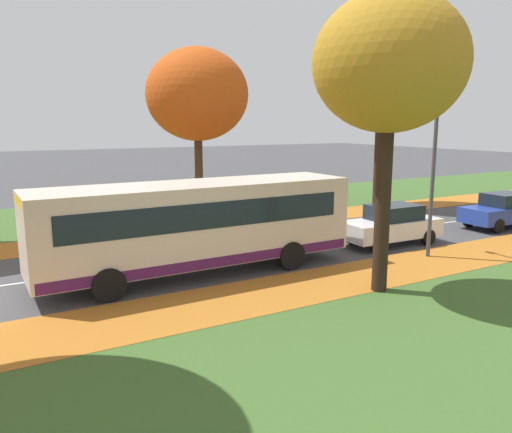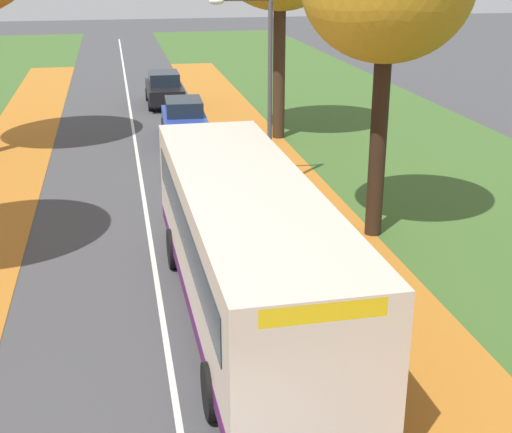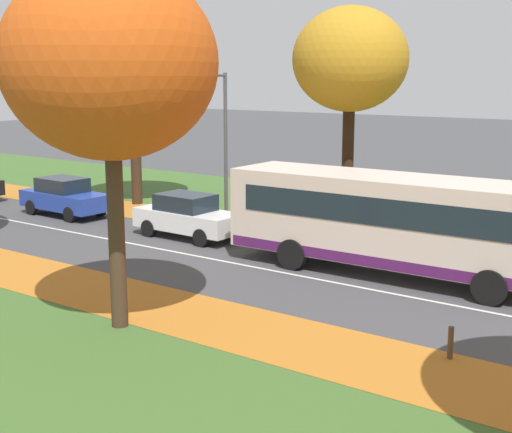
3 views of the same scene
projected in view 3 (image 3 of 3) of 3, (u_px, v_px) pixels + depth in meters
The scene contains 12 objects.
leaf_litter_left at pixel (89, 288), 20.07m from camera, with size 2.80×60.00×0.00m, color #B26B23.
grass_verge_right at pixel (225, 199), 34.49m from camera, with size 12.00×90.00×0.01m, color #3D6028.
leaf_litter_right at pixel (273, 231), 27.38m from camera, with size 2.80×60.00×0.00m, color #B26B23.
road_centre_line at pixel (76, 233), 27.17m from camera, with size 0.12×80.00×0.01m, color silver.
tree_left_near at pixel (110, 64), 15.91m from camera, with size 4.88×4.88×8.39m.
tree_right_near at pixel (350, 61), 25.82m from camera, with size 4.21×4.21×8.37m.
tree_right_mid at pixel (132, 41), 31.82m from camera, with size 5.37×5.37×9.87m.
bollard_third at pixel (450, 343), 15.05m from camera, with size 0.12×0.12×0.72m, color #4C3823.
streetlamp_right at pixel (220, 133), 26.96m from camera, with size 1.89×0.28×6.00m.
bus at pixel (397, 220), 21.10m from camera, with size 2.79×10.44×2.98m.
car_white_lead at pixel (188, 216), 26.24m from camera, with size 1.87×4.24×1.62m.
car_blue_following at pixel (65, 197), 30.36m from camera, with size 1.90×4.26×1.62m.
Camera 3 is at (-17.48, -1.10, 5.94)m, focal length 50.00 mm.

